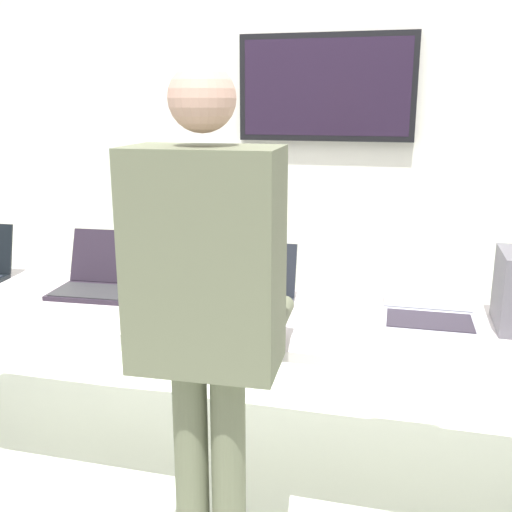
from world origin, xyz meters
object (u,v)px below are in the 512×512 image
Objects in this scene: laptop_station_2 at (255,291)px; person at (207,298)px; workbench at (220,321)px; laptop_station_1 at (101,278)px; laptop_station_3 at (429,305)px.

person is (0.04, -0.73, 0.21)m from laptop_station_2.
person is (0.16, -0.62, 0.32)m from workbench.
laptop_station_1 reaches higher than laptop_station_2.
laptop_station_2 is at bearing 42.91° from workbench.
workbench is at bearing -172.54° from laptop_station_3.
laptop_station_2 reaches higher than workbench.
workbench is 1.83× the size of person.
laptop_station_2 is at bearing 93.32° from person.
laptop_station_3 is at bearing -0.20° from laptop_station_2.
laptop_station_2 is 0.76m from person.
laptop_station_2 is 0.86× the size of laptop_station_3.
laptop_station_1 is at bearing 169.00° from workbench.
laptop_station_1 is 0.72m from laptop_station_2.
person reaches higher than workbench.
laptop_station_3 is at bearing -0.31° from laptop_station_1.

